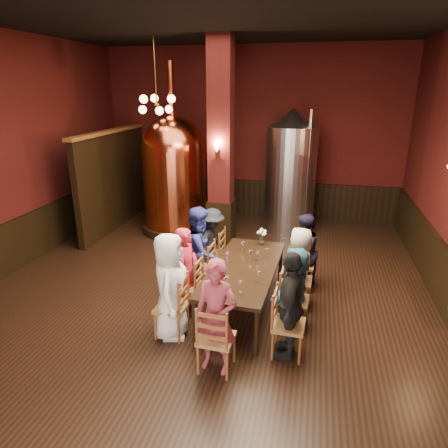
% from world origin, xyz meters
% --- Properties ---
extents(room, '(10.00, 10.02, 4.50)m').
position_xyz_m(room, '(0.00, 0.00, 2.25)').
color(room, black).
rests_on(room, ground).
extents(wainscot_back, '(7.90, 0.08, 1.00)m').
position_xyz_m(wainscot_back, '(0.00, 4.96, 0.50)').
color(wainscot_back, black).
rests_on(wainscot_back, ground).
extents(wainscot_left, '(0.08, 9.90, 1.00)m').
position_xyz_m(wainscot_left, '(-3.96, 0.00, 0.50)').
color(wainscot_left, black).
rests_on(wainscot_left, ground).
extents(column, '(0.58, 0.58, 4.50)m').
position_xyz_m(column, '(-0.30, 2.80, 2.25)').
color(column, '#42100E').
rests_on(column, ground).
extents(partition, '(0.22, 3.50, 2.40)m').
position_xyz_m(partition, '(-3.20, 3.20, 1.20)').
color(partition, black).
rests_on(partition, ground).
extents(pendant_cluster, '(0.90, 0.90, 1.70)m').
position_xyz_m(pendant_cluster, '(-1.80, 2.90, 3.10)').
color(pendant_cluster, '#A57226').
rests_on(pendant_cluster, room).
extents(sconce_column, '(0.20, 0.20, 0.36)m').
position_xyz_m(sconce_column, '(-0.30, 2.50, 2.20)').
color(sconce_column, black).
rests_on(sconce_column, column).
extents(dining_table, '(1.11, 2.44, 0.75)m').
position_xyz_m(dining_table, '(0.77, -0.10, 0.69)').
color(dining_table, black).
rests_on(dining_table, ground).
extents(chair_0, '(0.48, 0.48, 0.92)m').
position_xyz_m(chair_0, '(-0.13, -1.06, 0.46)').
color(chair_0, brown).
rests_on(chair_0, ground).
extents(person_0, '(0.63, 0.85, 1.59)m').
position_xyz_m(person_0, '(-0.13, -1.06, 0.79)').
color(person_0, white).
rests_on(person_0, ground).
extents(chair_1, '(0.48, 0.48, 0.92)m').
position_xyz_m(chair_1, '(-0.10, -0.39, 0.46)').
color(chair_1, brown).
rests_on(chair_1, ground).
extents(person_1, '(0.40, 0.56, 1.44)m').
position_xyz_m(person_1, '(-0.10, -0.39, 0.72)').
color(person_1, '#B51F34').
rests_on(person_1, ground).
extents(chair_2, '(0.48, 0.48, 0.92)m').
position_xyz_m(chair_2, '(-0.07, 0.26, 0.46)').
color(chair_2, brown).
rests_on(chair_2, ground).
extents(person_2, '(0.43, 0.79, 1.58)m').
position_xyz_m(person_2, '(-0.07, 0.26, 0.79)').
color(person_2, navy).
rests_on(person_2, ground).
extents(chair_3, '(0.48, 0.48, 0.92)m').
position_xyz_m(chair_3, '(-0.03, 0.93, 0.46)').
color(chair_3, brown).
rests_on(chair_3, ground).
extents(person_3, '(0.58, 0.92, 1.36)m').
position_xyz_m(person_3, '(-0.03, 0.93, 0.68)').
color(person_3, black).
rests_on(person_3, ground).
extents(chair_4, '(0.48, 0.48, 0.92)m').
position_xyz_m(chair_4, '(1.57, -1.14, 0.46)').
color(chair_4, brown).
rests_on(chair_4, ground).
extents(person_4, '(0.41, 0.91, 1.53)m').
position_xyz_m(person_4, '(1.57, -1.14, 0.76)').
color(person_4, black).
rests_on(person_4, ground).
extents(chair_5, '(0.48, 0.48, 0.92)m').
position_xyz_m(chair_5, '(1.60, -0.47, 0.46)').
color(chair_5, brown).
rests_on(chair_5, ground).
extents(person_5, '(0.65, 1.27, 1.31)m').
position_xyz_m(person_5, '(1.60, -0.47, 0.65)').
color(person_5, teal).
rests_on(person_5, ground).
extents(chair_6, '(0.48, 0.48, 0.92)m').
position_xyz_m(chair_6, '(1.63, 0.19, 0.46)').
color(chair_6, brown).
rests_on(chair_6, ground).
extents(person_6, '(0.60, 0.76, 1.37)m').
position_xyz_m(person_6, '(1.63, 0.19, 0.69)').
color(person_6, '#BCB6A6').
rests_on(person_6, ground).
extents(chair_7, '(0.48, 0.48, 0.92)m').
position_xyz_m(chair_7, '(1.66, 0.86, 0.46)').
color(chair_7, brown).
rests_on(chair_7, ground).
extents(person_7, '(0.56, 0.75, 1.40)m').
position_xyz_m(person_7, '(1.66, 0.86, 0.70)').
color(person_7, black).
rests_on(person_7, ground).
extents(chair_8, '(0.48, 0.48, 0.92)m').
position_xyz_m(chair_8, '(0.70, -1.65, 0.46)').
color(chair_8, brown).
rests_on(chair_8, ground).
extents(person_8, '(0.61, 0.45, 1.53)m').
position_xyz_m(person_8, '(0.70, -1.65, 0.77)').
color(person_8, maroon).
rests_on(person_8, ground).
extents(copper_kettle, '(1.71, 1.71, 4.03)m').
position_xyz_m(copper_kettle, '(-1.57, 3.25, 1.47)').
color(copper_kettle, black).
rests_on(copper_kettle, ground).
extents(steel_vessel, '(1.56, 1.56, 3.00)m').
position_xyz_m(steel_vessel, '(1.18, 3.94, 1.50)').
color(steel_vessel, '#B2B2B7').
rests_on(steel_vessel, ground).
extents(rose_vase, '(0.18, 0.18, 0.31)m').
position_xyz_m(rose_vase, '(0.91, 0.89, 0.95)').
color(rose_vase, white).
rests_on(rose_vase, dining_table).
extents(wine_glass_0, '(0.07, 0.07, 0.17)m').
position_xyz_m(wine_glass_0, '(0.82, 0.18, 0.83)').
color(wine_glass_0, white).
rests_on(wine_glass_0, dining_table).
extents(wine_glass_1, '(0.07, 0.07, 0.17)m').
position_xyz_m(wine_glass_1, '(0.55, -0.88, 0.83)').
color(wine_glass_1, white).
rests_on(wine_glass_1, dining_table).
extents(wine_glass_2, '(0.07, 0.07, 0.17)m').
position_xyz_m(wine_glass_2, '(0.94, 0.19, 0.83)').
color(wine_glass_2, white).
rests_on(wine_glass_2, dining_table).
extents(wine_glass_3, '(0.07, 0.07, 0.17)m').
position_xyz_m(wine_glass_3, '(1.07, 0.33, 0.83)').
color(wine_glass_3, white).
rests_on(wine_glass_3, dining_table).
extents(wine_glass_4, '(0.07, 0.07, 0.17)m').
position_xyz_m(wine_glass_4, '(0.47, 0.04, 0.83)').
color(wine_glass_4, white).
rests_on(wine_glass_4, dining_table).
extents(wine_glass_5, '(0.07, 0.07, 0.17)m').
position_xyz_m(wine_glass_5, '(0.65, -0.84, 0.83)').
color(wine_glass_5, white).
rests_on(wine_glass_5, dining_table).
extents(wine_glass_6, '(0.07, 0.07, 0.17)m').
position_xyz_m(wine_glass_6, '(0.87, -0.93, 0.83)').
color(wine_glass_6, white).
rests_on(wine_glass_6, dining_table).
extents(wine_glass_7, '(0.07, 0.07, 0.17)m').
position_xyz_m(wine_glass_7, '(0.47, -0.03, 0.83)').
color(wine_glass_7, white).
rests_on(wine_glass_7, dining_table).
extents(wine_glass_8, '(0.07, 0.07, 0.17)m').
position_xyz_m(wine_glass_8, '(0.63, 0.53, 0.83)').
color(wine_glass_8, white).
rests_on(wine_glass_8, dining_table).
extents(wine_glass_9, '(0.07, 0.07, 0.17)m').
position_xyz_m(wine_glass_9, '(1.07, -0.57, 0.83)').
color(wine_glass_9, white).
rests_on(wine_glass_9, dining_table).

